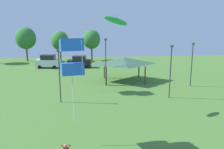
# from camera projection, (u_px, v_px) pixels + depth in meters

# --- Properties ---
(kite_flying_0) EXTENTS (2.56, 1.41, 1.19)m
(kite_flying_0) POSITION_uv_depth(u_px,v_px,m) (116.00, 21.00, 21.78)
(kite_flying_0) COLOR green
(kite_flying_10) EXTENTS (1.74, 1.81, 5.89)m
(kite_flying_10) POSITION_uv_depth(u_px,v_px,m) (72.00, 57.00, 16.03)
(kite_flying_10) COLOR blue
(parked_car_leftmost) EXTENTS (4.81, 2.46, 2.58)m
(parked_car_leftmost) POSITION_uv_depth(u_px,v_px,m) (48.00, 62.00, 45.51)
(parked_car_leftmost) COLOR silver
(parked_car_leftmost) RESTS_ON ground
(parked_car_second_from_left) EXTENTS (4.70, 2.42, 2.33)m
(parked_car_second_from_left) POSITION_uv_depth(u_px,v_px,m) (80.00, 62.00, 45.93)
(parked_car_second_from_left) COLOR black
(parked_car_second_from_left) RESTS_ON ground
(park_pavilion) EXTENTS (7.17, 5.51, 3.60)m
(park_pavilion) POSITION_uv_depth(u_px,v_px,m) (124.00, 61.00, 35.05)
(park_pavilion) COLOR brown
(park_pavilion) RESTS_ON ground
(light_post_0) EXTENTS (0.36, 0.20, 6.16)m
(light_post_0) POSITION_uv_depth(u_px,v_px,m) (171.00, 69.00, 27.04)
(light_post_0) COLOR #2D2D33
(light_post_0) RESTS_ON ground
(light_post_1) EXTENTS (0.36, 0.20, 5.98)m
(light_post_1) POSITION_uv_depth(u_px,v_px,m) (192.00, 62.00, 32.07)
(light_post_1) COLOR #2D2D33
(light_post_1) RESTS_ON ground
(light_post_2) EXTENTS (0.36, 0.20, 5.83)m
(light_post_2) POSITION_uv_depth(u_px,v_px,m) (59.00, 73.00, 25.59)
(light_post_2) COLOR #2D2D33
(light_post_2) RESTS_ON ground
(light_post_3) EXTENTS (0.36, 0.20, 6.51)m
(light_post_3) POSITION_uv_depth(u_px,v_px,m) (106.00, 60.00, 32.42)
(light_post_3) COLOR #2D2D33
(light_post_3) RESTS_ON ground
(treeline_tree_1) EXTENTS (4.43, 4.43, 7.59)m
(treeline_tree_1) POSITION_uv_depth(u_px,v_px,m) (26.00, 38.00, 52.49)
(treeline_tree_1) COLOR brown
(treeline_tree_1) RESTS_ON ground
(treeline_tree_2) EXTENTS (3.86, 3.86, 6.75)m
(treeline_tree_2) POSITION_uv_depth(u_px,v_px,m) (60.00, 41.00, 52.55)
(treeline_tree_2) COLOR brown
(treeline_tree_2) RESTS_ON ground
(treeline_tree_3) EXTENTS (3.96, 3.96, 7.01)m
(treeline_tree_3) POSITION_uv_depth(u_px,v_px,m) (92.00, 39.00, 53.72)
(treeline_tree_3) COLOR brown
(treeline_tree_3) RESTS_ON ground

